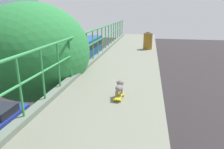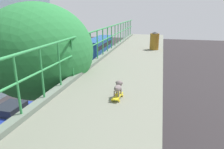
{
  "view_description": "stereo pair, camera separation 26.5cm",
  "coord_description": "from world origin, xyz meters",
  "px_view_note": "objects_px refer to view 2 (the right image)",
  "views": [
    {
      "loc": [
        1.85,
        -2.88,
        8.05
      ],
      "look_at": [
        1.0,
        1.79,
        6.56
      ],
      "focal_mm": 32.75,
      "sensor_mm": 36.0,
      "label": 1
    },
    {
      "loc": [
        2.11,
        -2.83,
        8.05
      ],
      "look_at": [
        1.0,
        1.79,
        6.56
      ],
      "focal_mm": 32.75,
      "sensor_mm": 36.0,
      "label": 2
    }
  ],
  "objects_px": {
    "car_blue_fourth": "(10,115)",
    "car_yellow_cab_fifth": "(73,106)",
    "car_black_sixth": "(54,86)",
    "small_dog": "(118,87)",
    "city_bus": "(99,47)",
    "litter_bin": "(154,41)",
    "toy_skateboard": "(117,96)"
  },
  "relations": [
    {
      "from": "car_blue_fourth",
      "to": "car_yellow_cab_fifth",
      "type": "distance_m",
      "value": 4.66
    },
    {
      "from": "car_black_sixth",
      "to": "small_dog",
      "type": "distance_m",
      "value": 17.64
    },
    {
      "from": "city_bus",
      "to": "litter_bin",
      "type": "distance_m",
      "value": 25.31
    },
    {
      "from": "city_bus",
      "to": "small_dog",
      "type": "distance_m",
      "value": 30.9
    },
    {
      "from": "toy_skateboard",
      "to": "city_bus",
      "type": "bearing_deg",
      "value": 107.99
    },
    {
      "from": "car_yellow_cab_fifth",
      "to": "litter_bin",
      "type": "xyz_separation_m",
      "value": [
        6.24,
        -3.45,
        5.96
      ]
    },
    {
      "from": "city_bus",
      "to": "litter_bin",
      "type": "height_order",
      "value": "litter_bin"
    },
    {
      "from": "car_blue_fourth",
      "to": "car_yellow_cab_fifth",
      "type": "xyz_separation_m",
      "value": [
        3.87,
        2.6,
        -0.04
      ]
    },
    {
      "from": "city_bus",
      "to": "small_dog",
      "type": "height_order",
      "value": "small_dog"
    },
    {
      "from": "car_yellow_cab_fifth",
      "to": "small_dog",
      "type": "relative_size",
      "value": 10.81
    },
    {
      "from": "car_black_sixth",
      "to": "toy_skateboard",
      "type": "bearing_deg",
      "value": -54.91
    },
    {
      "from": "toy_skateboard",
      "to": "litter_bin",
      "type": "relative_size",
      "value": 0.54
    },
    {
      "from": "car_yellow_cab_fifth",
      "to": "small_dog",
      "type": "bearing_deg",
      "value": -59.61
    },
    {
      "from": "litter_bin",
      "to": "city_bus",
      "type": "bearing_deg",
      "value": 113.67
    },
    {
      "from": "car_blue_fourth",
      "to": "toy_skateboard",
      "type": "relative_size",
      "value": 9.48
    },
    {
      "from": "city_bus",
      "to": "toy_skateboard",
      "type": "relative_size",
      "value": 21.47
    },
    {
      "from": "car_blue_fourth",
      "to": "litter_bin",
      "type": "xyz_separation_m",
      "value": [
        10.11,
        -0.85,
        5.92
      ]
    },
    {
      "from": "litter_bin",
      "to": "car_black_sixth",
      "type": "bearing_deg",
      "value": 144.15
    },
    {
      "from": "car_black_sixth",
      "to": "city_bus",
      "type": "height_order",
      "value": "city_bus"
    },
    {
      "from": "car_yellow_cab_fifth",
      "to": "city_bus",
      "type": "xyz_separation_m",
      "value": [
        -3.75,
        19.33,
        1.35
      ]
    },
    {
      "from": "city_bus",
      "to": "car_yellow_cab_fifth",
      "type": "bearing_deg",
      "value": -79.02
    },
    {
      "from": "car_black_sixth",
      "to": "toy_skateboard",
      "type": "height_order",
      "value": "toy_skateboard"
    },
    {
      "from": "city_bus",
      "to": "litter_bin",
      "type": "bearing_deg",
      "value": -66.33
    },
    {
      "from": "car_blue_fourth",
      "to": "city_bus",
      "type": "xyz_separation_m",
      "value": [
        0.12,
        21.94,
        1.31
      ]
    },
    {
      "from": "car_black_sixth",
      "to": "small_dog",
      "type": "xyz_separation_m",
      "value": [
        9.6,
        -13.61,
        5.81
      ]
    },
    {
      "from": "city_bus",
      "to": "car_blue_fourth",
      "type": "bearing_deg",
      "value": -90.3
    },
    {
      "from": "car_blue_fourth",
      "to": "car_yellow_cab_fifth",
      "type": "relative_size",
      "value": 1.09
    },
    {
      "from": "car_black_sixth",
      "to": "car_blue_fourth",
      "type": "bearing_deg",
      "value": -89.82
    },
    {
      "from": "car_yellow_cab_fifth",
      "to": "toy_skateboard",
      "type": "relative_size",
      "value": 8.66
    },
    {
      "from": "car_black_sixth",
      "to": "city_bus",
      "type": "xyz_separation_m",
      "value": [
        0.14,
        15.47,
        1.38
      ]
    },
    {
      "from": "small_dog",
      "to": "city_bus",
      "type": "bearing_deg",
      "value": 108.03
    },
    {
      "from": "car_yellow_cab_fifth",
      "to": "city_bus",
      "type": "relative_size",
      "value": 0.4
    }
  ]
}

